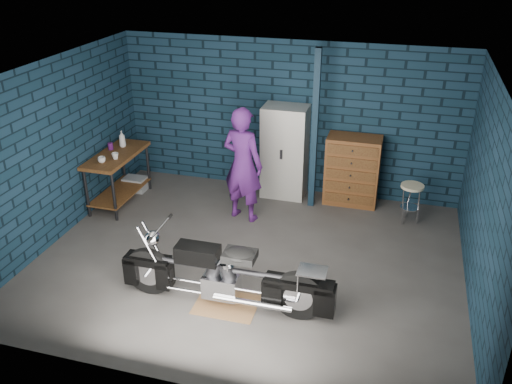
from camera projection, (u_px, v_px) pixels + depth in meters
ground at (249, 259)px, 7.88m from camera, size 6.00×6.00×0.00m
room_walls at (259, 123)px, 7.52m from camera, size 6.02×5.01×2.71m
support_post at (315, 131)px, 8.84m from camera, size 0.10×0.10×2.70m
workbench at (119, 178)px, 9.33m from camera, size 0.60×1.40×0.91m
drip_mat at (226, 305)px, 6.92m from camera, size 0.80×0.60×0.01m
motorcycle at (225, 271)px, 6.70m from camera, size 2.34×0.66×1.03m
person at (243, 165)px, 8.62m from camera, size 0.78×0.61×1.90m
storage_bin at (135, 184)px, 9.90m from camera, size 0.40×0.29×0.25m
locker at (285, 152)px, 9.45m from camera, size 0.77×0.55×1.64m
tool_chest at (352, 171)px, 9.25m from camera, size 0.90×0.50×1.20m
shop_stool at (410, 204)px, 8.74m from camera, size 0.46×0.46×0.67m
cup_a at (102, 160)px, 8.76m from camera, size 0.15×0.15×0.10m
cup_b at (115, 156)px, 8.90m from camera, size 0.12×0.12×0.11m
mug_purple at (111, 146)px, 9.28m from camera, size 0.09×0.09×0.12m
bottle at (122, 139)px, 9.37m from camera, size 0.13×0.13×0.29m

